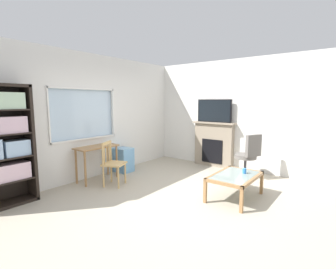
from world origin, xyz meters
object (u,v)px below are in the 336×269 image
object	(u,v)px
plastic_drawer_unit	(124,160)
office_chair	(248,154)
bookshelf	(1,143)
sippy_cup	(244,171)
wooden_chair	(113,163)
fireplace	(214,144)
desk_under_window	(97,152)
coffee_table	(235,178)
tv	(214,111)

from	to	relation	value
plastic_drawer_unit	office_chair	xyz separation A→B (m)	(1.33, -2.60, 0.26)
bookshelf	office_chair	size ratio (longest dim) A/B	1.99
bookshelf	plastic_drawer_unit	bearing A→B (deg)	-1.28
bookshelf	office_chair	distance (m)	4.73
bookshelf	sippy_cup	xyz separation A→B (m)	(2.80, -2.97, -0.58)
wooden_chair	fireplace	world-z (taller)	fireplace
fireplace	bookshelf	bearing A→B (deg)	160.42
plastic_drawer_unit	fireplace	size ratio (longest dim) A/B	0.50
bookshelf	desk_under_window	world-z (taller)	bookshelf
wooden_chair	office_chair	size ratio (longest dim) A/B	0.90
bookshelf	wooden_chair	size ratio (longest dim) A/B	2.21
desk_under_window	wooden_chair	xyz separation A→B (m)	(-0.00, -0.52, -0.15)
plastic_drawer_unit	office_chair	world-z (taller)	office_chair
office_chair	coffee_table	world-z (taller)	office_chair
plastic_drawer_unit	sippy_cup	bearing A→B (deg)	-85.12
fireplace	wooden_chair	bearing A→B (deg)	160.53
coffee_table	plastic_drawer_unit	bearing A→B (deg)	91.10
plastic_drawer_unit	sippy_cup	distance (m)	2.93
coffee_table	sippy_cup	bearing A→B (deg)	-25.26
fireplace	coffee_table	bearing A→B (deg)	-143.18
fireplace	tv	xyz separation A→B (m)	(-0.02, 0.00, 0.88)
office_chair	tv	bearing A→B (deg)	66.83
wooden_chair	bookshelf	bearing A→B (deg)	160.27
desk_under_window	bookshelf	bearing A→B (deg)	176.49
plastic_drawer_unit	coffee_table	world-z (taller)	plastic_drawer_unit
tv	sippy_cup	distance (m)	2.33
fireplace	office_chair	size ratio (longest dim) A/B	1.17
wooden_chair	fireplace	bearing A→B (deg)	-19.47
coffee_table	sippy_cup	size ratio (longest dim) A/B	11.69
plastic_drawer_unit	office_chair	size ratio (longest dim) A/B	0.59
wooden_chair	sippy_cup	world-z (taller)	wooden_chair
office_chair	fireplace	bearing A→B (deg)	66.03
office_chair	sippy_cup	xyz separation A→B (m)	(-1.08, -0.31, -0.08)
bookshelf	desk_under_window	size ratio (longest dim) A/B	2.17
bookshelf	sippy_cup	world-z (taller)	bookshelf
tv	sippy_cup	xyz separation A→B (m)	(-1.56, -1.42, -1.00)
bookshelf	plastic_drawer_unit	xyz separation A→B (m)	(2.55, -0.06, -0.76)
wooden_chair	desk_under_window	bearing A→B (deg)	89.50
plastic_drawer_unit	coffee_table	xyz separation A→B (m)	(0.05, -2.82, 0.08)
coffee_table	sippy_cup	world-z (taller)	sippy_cup
bookshelf	wooden_chair	world-z (taller)	bookshelf
coffee_table	fireplace	bearing A→B (deg)	36.82
desk_under_window	sippy_cup	bearing A→B (deg)	-69.81
wooden_chair	tv	world-z (taller)	tv
tv	desk_under_window	bearing A→B (deg)	150.98
wooden_chair	office_chair	world-z (taller)	office_chair
desk_under_window	sippy_cup	size ratio (longest dim) A/B	10.21
desk_under_window	fireplace	bearing A→B (deg)	-28.85
fireplace	coffee_table	world-z (taller)	fireplace
bookshelf	desk_under_window	bearing A→B (deg)	-3.51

